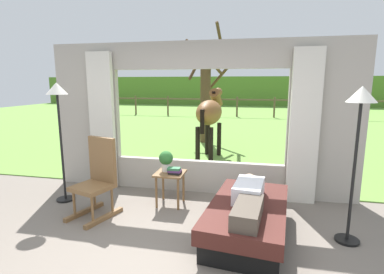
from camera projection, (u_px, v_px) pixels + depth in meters
The scene contains 17 objects.
ground_plane at pixel (156, 269), 3.01m from camera, with size 12.00×12.00×0.00m, color #70665B.
back_wall_with_window at pixel (198, 121), 4.95m from camera, with size 5.20×0.12×2.55m.
curtain_panel_left at pixel (102, 122), 5.17m from camera, with size 0.44×0.10×2.40m, color silver.
curtain_panel_right at pixel (304, 128), 4.48m from camera, with size 0.44×0.10×2.40m, color silver.
outdoor_pasture_lawn at pixel (236, 118), 15.67m from camera, with size 36.00×21.68×0.02m, color olive.
distant_hill_ridge at pixel (244, 91), 24.92m from camera, with size 36.00×2.00×2.40m, color #517B2C.
recliner_sofa at pixel (248, 219), 3.63m from camera, with size 1.09×1.79×0.42m.
reclining_person at pixel (248, 197), 3.53m from camera, with size 0.41×1.44×0.22m.
rocking_chair at pixel (98, 178), 4.17m from camera, with size 0.65×0.79×1.12m.
side_table at pixel (170, 178), 4.53m from camera, with size 0.44×0.44×0.52m.
potted_plant at pixel (166, 160), 4.55m from camera, with size 0.22×0.22×0.32m.
book_stack at pixel (175, 171), 4.43m from camera, with size 0.21×0.16×0.10m.
floor_lamp_left at pixel (58, 106), 4.50m from camera, with size 0.32×0.32×1.88m.
floor_lamp_right at pixel (360, 118), 3.26m from camera, with size 0.32×0.32×1.85m.
horse at pixel (210, 113), 7.18m from camera, with size 0.69×1.82×1.73m.
pasture_tree at pixel (206, 92), 9.10m from camera, with size 1.46×1.46×3.56m.
pasture_fence_line at pixel (237, 104), 16.23m from camera, with size 16.10×0.10×1.10m.
Camera 1 is at (0.93, -2.58, 1.88)m, focal length 27.43 mm.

